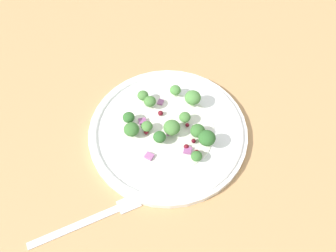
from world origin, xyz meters
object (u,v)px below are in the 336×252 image
at_px(broccoli_floret_1, 175,90).
at_px(fork, 92,219).
at_px(broccoli_floret_0, 190,97).
at_px(plate, 168,132).
at_px(broccoli_floret_2, 150,102).

xyz_separation_m(broccoli_floret_1, fork, (-0.04, -0.27, -0.03)).
bearing_deg(broccoli_floret_1, broccoli_floret_0, -18.61).
xyz_separation_m(plate, broccoli_floret_2, (-0.05, 0.03, 0.02)).
height_order(plate, broccoli_floret_0, broccoli_floret_0).
distance_m(broccoli_floret_1, fork, 0.28).
xyz_separation_m(broccoli_floret_0, broccoli_floret_2, (-0.07, -0.03, -0.00)).
distance_m(broccoli_floret_0, broccoli_floret_2, 0.07).
bearing_deg(broccoli_floret_2, broccoli_floret_0, 26.47).
relative_size(broccoli_floret_2, fork, 0.15).
bearing_deg(plate, fork, -105.50).
relative_size(broccoli_floret_0, broccoli_floret_1, 1.41).
height_order(plate, fork, plate).
relative_size(broccoli_floret_0, broccoli_floret_2, 1.34).
relative_size(plate, broccoli_floret_0, 9.51).
xyz_separation_m(plate, broccoli_floret_1, (-0.02, 0.08, 0.02)).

